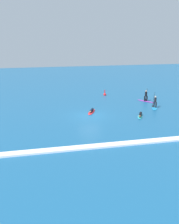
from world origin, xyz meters
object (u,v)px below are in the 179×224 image
surfer_on_blue_board (155,105)px  surfer_on_teal_board (140,115)px  surfer_on_red_board (91,111)px  marker_buoy (105,94)px  surfer_on_purple_board (146,98)px

surfer_on_blue_board → surfer_on_teal_board: bearing=162.0°
surfer_on_red_board → marker_buoy: marker_buoy is taller
surfer_on_blue_board → surfer_on_purple_board: (0.45, 4.10, 0.12)m
surfer_on_blue_board → surfer_on_red_board: (-9.44, -0.14, -0.25)m
surfer_on_blue_board → marker_buoy: size_ratio=2.83×
surfer_on_blue_board → surfer_on_purple_board: size_ratio=1.03×
surfer_on_teal_board → surfer_on_red_board: surfer_on_teal_board is taller
surfer_on_purple_board → surfer_on_blue_board: bearing=141.7°
surfer_on_red_board → marker_buoy: (4.87, 10.16, 0.03)m
marker_buoy → surfer_on_teal_board: bearing=-86.9°
marker_buoy → surfer_on_red_board: bearing=-115.6°
surfer_on_purple_board → surfer_on_red_board: bearing=81.2°
surfer_on_blue_board → surfer_on_purple_board: bearing=22.5°
surfer_on_purple_board → marker_buoy: surfer_on_purple_board is taller
surfer_on_red_board → surfer_on_teal_board: bearing=83.9°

